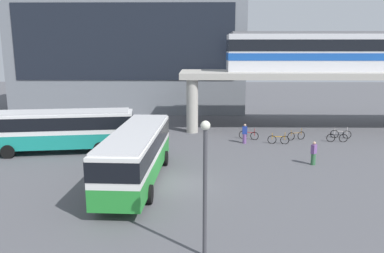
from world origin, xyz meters
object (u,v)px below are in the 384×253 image
at_px(bicycle_red, 249,135).
at_px(pedestrian_at_kerb, 314,154).
at_px(bicycle_black, 337,138).
at_px(train, 325,51).
at_px(bicycle_silver, 341,134).
at_px(bus_main, 137,150).
at_px(station_building, 132,49).
at_px(bicycle_brown, 296,136).
at_px(bicycle_orange, 278,140).
at_px(bus_secondary, 60,127).
at_px(pedestrian_by_bike_rack, 245,134).

relative_size(bicycle_red, pedestrian_at_kerb, 1.01).
height_order(bicycle_black, bicycle_red, same).
bearing_deg(train, bicycle_silver, -87.29).
distance_m(bus_main, bicycle_silver, 20.25).
bearing_deg(station_building, bicycle_brown, -46.12).
height_order(train, bicycle_orange, train).
relative_size(bicycle_black, bicycle_silver, 1.02).
distance_m(bus_secondary, pedestrian_at_kerb, 18.81).
bearing_deg(train, pedestrian_at_kerb, -109.39).
height_order(bus_secondary, bicycle_brown, bus_secondary).
distance_m(pedestrian_at_kerb, pedestrian_by_bike_rack, 7.21).
relative_size(train, bicycle_brown, 11.39).
bearing_deg(train, bus_main, -133.95).
xyz_separation_m(bus_secondary, pedestrian_at_kerb, (18.53, -2.98, -1.22)).
xyz_separation_m(bus_secondary, bicycle_brown, (19.21, 4.33, -1.63)).
relative_size(station_building, bus_secondary, 2.53).
distance_m(bicycle_black, pedestrian_at_kerb, 7.72).
bearing_deg(bicycle_silver, station_building, 141.20).
bearing_deg(bicycle_orange, pedestrian_by_bike_rack, 176.93).
distance_m(bus_main, bicycle_brown, 16.56).
relative_size(station_building, bicycle_brown, 16.82).
bearing_deg(station_building, bicycle_orange, -51.57).
xyz_separation_m(station_building, bus_secondary, (-1.94, -22.28, -5.84)).
distance_m(bus_secondary, bicycle_silver, 23.96).
height_order(train, bicycle_silver, train).
xyz_separation_m(train, bicycle_silver, (0.24, -5.03, -7.25)).
height_order(bus_secondary, pedestrian_at_kerb, bus_secondary).
relative_size(station_building, bus_main, 2.56).
bearing_deg(bicycle_orange, bicycle_silver, 19.99).
distance_m(bus_main, bicycle_orange, 14.21).
relative_size(train, bicycle_black, 10.80).
bearing_deg(bicycle_silver, pedestrian_by_bike_rack, -167.03).
distance_m(bicycle_black, pedestrian_by_bike_rack, 8.04).
relative_size(bus_secondary, pedestrian_by_bike_rack, 6.76).
height_order(station_building, bicycle_brown, station_building).
bearing_deg(pedestrian_by_bike_rack, bicycle_black, 4.27).
bearing_deg(bus_secondary, bicycle_red, 16.61).
height_order(bicycle_red, pedestrian_at_kerb, pedestrian_at_kerb).
height_order(train, bicycle_brown, train).
bearing_deg(bicycle_red, bicycle_orange, -35.47).
bearing_deg(bicycle_orange, bus_main, -137.40).
height_order(bus_main, pedestrian_by_bike_rack, bus_main).
bearing_deg(bicycle_black, station_building, 137.80).
relative_size(bus_main, bicycle_brown, 6.56).
xyz_separation_m(bus_main, bus_secondary, (-6.95, 6.69, 0.00)).
relative_size(station_building, pedestrian_by_bike_rack, 17.10).
xyz_separation_m(train, bicycle_brown, (-3.92, -5.76, -7.25)).
distance_m(station_building, pedestrian_at_kerb, 31.03).
distance_m(station_building, bicycle_brown, 26.00).
distance_m(bicycle_black, bicycle_brown, 3.39).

